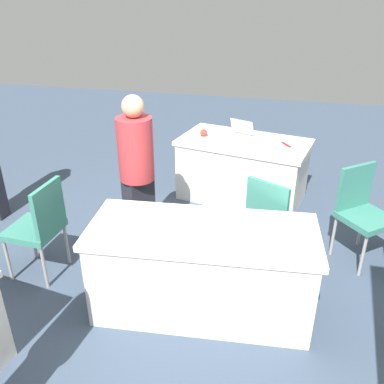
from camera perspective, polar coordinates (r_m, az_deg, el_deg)
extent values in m
plane|color=#3D4C60|center=(3.90, -2.87, -12.75)|extent=(14.40, 14.40, 0.00)
cube|color=silver|center=(5.13, 7.22, 6.82)|extent=(1.69, 1.14, 0.05)
cube|color=silver|center=(5.27, 6.98, 2.85)|extent=(1.63, 1.09, 0.73)
cube|color=silver|center=(3.24, 1.45, -5.51)|extent=(1.87, 0.92, 0.05)
cube|color=silver|center=(3.46, 1.38, -10.95)|extent=(1.79, 0.89, 0.73)
cylinder|color=#9E9993|center=(4.37, 10.35, -4.96)|extent=(0.03, 0.03, 0.43)
cylinder|color=#9E9993|center=(4.23, 14.74, -6.67)|extent=(0.03, 0.03, 0.43)
cylinder|color=#9E9993|center=(4.10, 7.52, -7.10)|extent=(0.03, 0.03, 0.43)
cylinder|color=#9E9993|center=(3.94, 12.12, -9.04)|extent=(0.03, 0.03, 0.43)
cube|color=#387F70|center=(4.02, 11.49, -3.98)|extent=(0.59, 0.59, 0.06)
cube|color=#387F70|center=(3.75, 10.27, -1.83)|extent=(0.39, 0.23, 0.45)
cylinder|color=#9E9993|center=(4.20, 22.48, -8.12)|extent=(0.03, 0.03, 0.44)
cylinder|color=#9E9993|center=(4.66, 22.27, -4.49)|extent=(0.03, 0.03, 0.44)
cylinder|color=#9E9993|center=(4.40, 18.91, -5.74)|extent=(0.03, 0.03, 0.44)
cube|color=#387F70|center=(4.30, 22.94, -3.39)|extent=(0.62, 0.62, 0.06)
cube|color=#387F70|center=(4.31, 21.61, 0.71)|extent=(0.35, 0.30, 0.45)
cylinder|color=#9E9993|center=(4.19, -24.03, -8.60)|extent=(0.03, 0.03, 0.44)
cylinder|color=#9E9993|center=(4.43, -21.07, -5.99)|extent=(0.03, 0.03, 0.44)
cylinder|color=#9E9993|center=(3.98, -19.70, -9.74)|extent=(0.03, 0.03, 0.44)
cylinder|color=#9E9993|center=(4.23, -16.87, -6.90)|extent=(0.03, 0.03, 0.44)
cube|color=#387F70|center=(4.07, -20.97, -4.87)|extent=(0.46, 0.46, 0.06)
cube|color=#387F70|center=(3.84, -19.16, -2.12)|extent=(0.06, 0.42, 0.45)
cube|color=#26262D|center=(4.27, -7.22, -2.88)|extent=(0.30, 0.33, 0.78)
cylinder|color=#B23338|center=(3.97, -7.79, 5.88)|extent=(0.47, 0.47, 0.61)
sphere|color=tan|center=(3.85, -8.17, 11.62)|extent=(0.21, 0.21, 0.21)
cube|color=silver|center=(5.18, 6.07, 7.46)|extent=(0.38, 0.32, 0.02)
cube|color=#B7B7BC|center=(5.27, 6.93, 8.91)|extent=(0.32, 0.19, 0.19)
sphere|color=#B2382D|center=(5.21, 1.62, 8.17)|extent=(0.09, 0.09, 0.09)
cube|color=red|center=(5.05, 12.87, 6.38)|extent=(0.13, 0.17, 0.01)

